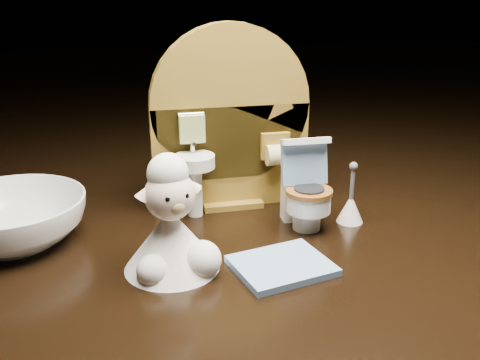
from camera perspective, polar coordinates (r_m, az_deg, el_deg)
The scene contains 6 objects.
backdrop_panel at distance 0.44m, azimuth -1.14°, elevation 5.45°, with size 0.13×0.05×0.15m.
toy_toilet at distance 0.41m, azimuth 6.95°, elevation -1.51°, with size 0.04×0.05×0.07m.
bath_mat at distance 0.36m, azimuth 4.48°, elevation -9.11°, with size 0.06×0.05×0.00m, color #6C94BE.
toilet_brush at distance 0.43m, azimuth 11.71°, elevation -2.77°, with size 0.02×0.02×0.05m.
plush_lamb at distance 0.35m, azimuth -7.27°, elevation -5.33°, with size 0.06×0.06×0.08m.
ceramic_bowl at distance 0.42m, azimuth -23.22°, elevation -3.98°, with size 0.11×0.11×0.03m, color white.
Camera 1 is at (-0.09, -0.35, 0.18)m, focal length 40.00 mm.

